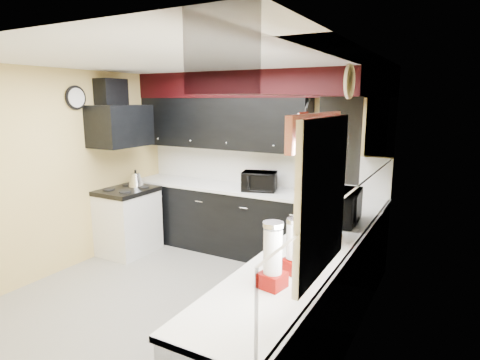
# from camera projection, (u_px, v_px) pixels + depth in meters

# --- Properties ---
(ground) EXTENTS (3.60, 3.60, 0.00)m
(ground) POSITION_uv_depth(u_px,v_px,m) (183.00, 299.00, 4.35)
(ground) COLOR gray
(ground) RESTS_ON ground
(wall_back) EXTENTS (3.60, 0.06, 2.50)m
(wall_back) POSITION_uv_depth(u_px,v_px,m) (258.00, 163.00, 5.65)
(wall_back) COLOR #E0C666
(wall_back) RESTS_ON ground
(wall_right) EXTENTS (0.06, 3.60, 2.50)m
(wall_right) POSITION_uv_depth(u_px,v_px,m) (357.00, 210.00, 3.25)
(wall_right) COLOR #E0C666
(wall_right) RESTS_ON ground
(wall_left) EXTENTS (0.06, 3.60, 2.50)m
(wall_left) POSITION_uv_depth(u_px,v_px,m) (63.00, 172.00, 4.96)
(wall_left) COLOR #E0C666
(wall_left) RESTS_ON ground
(ceiling) EXTENTS (3.60, 3.60, 0.06)m
(ceiling) POSITION_uv_depth(u_px,v_px,m) (176.00, 60.00, 3.86)
(ceiling) COLOR white
(ceiling) RESTS_ON wall_back
(cab_back) EXTENTS (3.60, 0.60, 0.90)m
(cab_back) POSITION_uv_depth(u_px,v_px,m) (248.00, 223.00, 5.55)
(cab_back) COLOR black
(cab_back) RESTS_ON ground
(cab_right) EXTENTS (0.60, 3.00, 0.90)m
(cab_right) POSITION_uv_depth(u_px,v_px,m) (306.00, 308.00, 3.29)
(cab_right) COLOR black
(cab_right) RESTS_ON ground
(counter_back) EXTENTS (3.62, 0.64, 0.04)m
(counter_back) POSITION_uv_depth(u_px,v_px,m) (248.00, 190.00, 5.45)
(counter_back) COLOR white
(counter_back) RESTS_ON cab_back
(counter_right) EXTENTS (0.64, 3.02, 0.04)m
(counter_right) POSITION_uv_depth(u_px,v_px,m) (308.00, 254.00, 3.20)
(counter_right) COLOR white
(counter_right) RESTS_ON cab_right
(splash_back) EXTENTS (3.60, 0.02, 0.50)m
(splash_back) POSITION_uv_depth(u_px,v_px,m) (258.00, 167.00, 5.65)
(splash_back) COLOR white
(splash_back) RESTS_ON counter_back
(splash_right) EXTENTS (0.02, 3.60, 0.50)m
(splash_right) POSITION_uv_depth(u_px,v_px,m) (356.00, 217.00, 3.26)
(splash_right) COLOR white
(splash_right) RESTS_ON counter_right
(upper_back) EXTENTS (2.60, 0.35, 0.70)m
(upper_back) POSITION_uv_depth(u_px,v_px,m) (221.00, 123.00, 5.63)
(upper_back) COLOR black
(upper_back) RESTS_ON wall_back
(upper_right) EXTENTS (0.35, 1.80, 0.70)m
(upper_right) POSITION_uv_depth(u_px,v_px,m) (364.00, 133.00, 3.99)
(upper_right) COLOR black
(upper_right) RESTS_ON wall_right
(soffit_back) EXTENTS (3.60, 0.36, 0.35)m
(soffit_back) POSITION_uv_depth(u_px,v_px,m) (253.00, 84.00, 5.28)
(soffit_back) COLOR black
(soffit_back) RESTS_ON wall_back
(soffit_right) EXTENTS (0.36, 3.24, 0.35)m
(soffit_right) POSITION_uv_depth(u_px,v_px,m) (335.00, 72.00, 2.97)
(soffit_right) COLOR black
(soffit_right) RESTS_ON wall_right
(stove) EXTENTS (0.60, 0.75, 0.86)m
(stove) POSITION_uv_depth(u_px,v_px,m) (128.00, 223.00, 5.62)
(stove) COLOR white
(stove) RESTS_ON ground
(cooktop) EXTENTS (0.62, 0.77, 0.06)m
(cooktop) POSITION_uv_depth(u_px,v_px,m) (127.00, 191.00, 5.53)
(cooktop) COLOR black
(cooktop) RESTS_ON stove
(hood) EXTENTS (0.50, 0.78, 0.55)m
(hood) POSITION_uv_depth(u_px,v_px,m) (120.00, 126.00, 5.38)
(hood) COLOR black
(hood) RESTS_ON wall_left
(hood_duct) EXTENTS (0.24, 0.40, 0.40)m
(hood_duct) POSITION_uv_depth(u_px,v_px,m) (111.00, 94.00, 5.36)
(hood_duct) COLOR black
(hood_duct) RESTS_ON wall_left
(window) EXTENTS (0.03, 0.86, 0.96)m
(window) POSITION_uv_depth(u_px,v_px,m) (323.00, 197.00, 2.42)
(window) COLOR white
(window) RESTS_ON wall_right
(valance) EXTENTS (0.04, 0.88, 0.20)m
(valance) POSITION_uv_depth(u_px,v_px,m) (317.00, 130.00, 2.37)
(valance) COLOR red
(valance) RESTS_ON wall_right
(pan_top) EXTENTS (0.03, 0.22, 0.40)m
(pan_top) POSITION_uv_depth(u_px,v_px,m) (309.00, 110.00, 4.89)
(pan_top) COLOR black
(pan_top) RESTS_ON upper_back
(pan_mid) EXTENTS (0.03, 0.28, 0.46)m
(pan_mid) POSITION_uv_depth(u_px,v_px,m) (305.00, 131.00, 4.83)
(pan_mid) COLOR black
(pan_mid) RESTS_ON upper_back
(pan_low) EXTENTS (0.03, 0.24, 0.42)m
(pan_low) POSITION_uv_depth(u_px,v_px,m) (312.00, 132.00, 5.06)
(pan_low) COLOR black
(pan_low) RESTS_ON upper_back
(cut_board) EXTENTS (0.03, 0.26, 0.35)m
(cut_board) POSITION_uv_depth(u_px,v_px,m) (302.00, 128.00, 4.71)
(cut_board) COLOR white
(cut_board) RESTS_ON upper_back
(baskets) EXTENTS (0.27, 0.27, 0.50)m
(baskets) POSITION_uv_depth(u_px,v_px,m) (325.00, 212.00, 3.44)
(baskets) COLOR brown
(baskets) RESTS_ON upper_right
(clock) EXTENTS (0.03, 0.30, 0.30)m
(clock) POSITION_uv_depth(u_px,v_px,m) (76.00, 98.00, 4.98)
(clock) COLOR black
(clock) RESTS_ON wall_left
(deco_plate) EXTENTS (0.03, 0.24, 0.24)m
(deco_plate) POSITION_uv_depth(u_px,v_px,m) (349.00, 82.00, 2.76)
(deco_plate) COLOR white
(deco_plate) RESTS_ON wall_right
(toaster_oven) EXTENTS (0.52, 0.47, 0.25)m
(toaster_oven) POSITION_uv_depth(u_px,v_px,m) (259.00, 181.00, 5.29)
(toaster_oven) COLOR black
(toaster_oven) RESTS_ON counter_back
(microwave) EXTENTS (0.43, 0.60, 0.32)m
(microwave) POSITION_uv_depth(u_px,v_px,m) (338.00, 206.00, 3.94)
(microwave) COLOR black
(microwave) RESTS_ON counter_right
(utensil_crock) EXTENTS (0.16, 0.16, 0.17)m
(utensil_crock) POSITION_uv_depth(u_px,v_px,m) (317.00, 190.00, 4.97)
(utensil_crock) COLOR silver
(utensil_crock) RESTS_ON counter_back
(knife_block) EXTENTS (0.12, 0.14, 0.20)m
(knife_block) POSITION_uv_depth(u_px,v_px,m) (328.00, 189.00, 4.95)
(knife_block) COLOR black
(knife_block) RESTS_ON counter_back
(kettle) EXTENTS (0.23, 0.23, 0.19)m
(kettle) POSITION_uv_depth(u_px,v_px,m) (136.00, 180.00, 5.67)
(kettle) COLOR silver
(kettle) RESTS_ON cooktop
(dispenser_a) EXTENTS (0.17, 0.17, 0.36)m
(dispenser_a) POSITION_uv_depth(u_px,v_px,m) (293.00, 249.00, 2.77)
(dispenser_a) COLOR #6B0700
(dispenser_a) RESTS_ON counter_right
(dispenser_b) EXTENTS (0.18, 0.18, 0.42)m
(dispenser_b) POSITION_uv_depth(u_px,v_px,m) (273.00, 257.00, 2.54)
(dispenser_b) COLOR #5D0006
(dispenser_b) RESTS_ON counter_right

